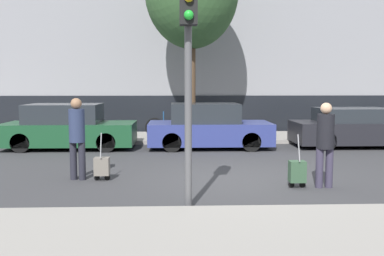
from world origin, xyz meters
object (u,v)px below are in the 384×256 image
at_px(parked_car_1, 208,127).
at_px(traffic_light, 188,45).
at_px(parked_car_2, 357,128).
at_px(trolley_left, 102,166).
at_px(pedestrian_right, 325,140).
at_px(pedestrian_left, 77,133).
at_px(parked_car_0, 68,128).
at_px(parked_bicycle, 169,127).
at_px(trolley_right, 297,172).

bearing_deg(parked_car_1, traffic_light, -97.00).
relative_size(parked_car_2, trolley_left, 4.11).
height_order(parked_car_2, pedestrian_right, pedestrian_right).
height_order(parked_car_2, pedestrian_left, pedestrian_left).
xyz_separation_m(parked_car_0, pedestrian_right, (6.48, -5.57, 0.30)).
distance_m(pedestrian_right, traffic_light, 3.60).
distance_m(traffic_light, parked_bicycle, 9.35).
relative_size(trolley_left, trolley_right, 0.96).
distance_m(pedestrian_right, trolley_right, 0.85).
xyz_separation_m(pedestrian_right, parked_bicycle, (-3.26, 7.59, -0.49)).
xyz_separation_m(parked_car_1, trolley_right, (1.38, -5.54, -0.35)).
xyz_separation_m(trolley_right, traffic_light, (-2.24, -1.48, 2.38)).
bearing_deg(parked_car_0, pedestrian_right, -40.68).
relative_size(parked_car_1, pedestrian_left, 2.23).
bearing_deg(pedestrian_left, parked_car_2, -139.43).
xyz_separation_m(parked_car_1, parked_car_2, (4.99, 0.08, -0.06)).
xyz_separation_m(pedestrian_right, traffic_light, (-2.79, -1.48, 1.73)).
bearing_deg(traffic_light, pedestrian_right, 28.00).
height_order(parked_car_0, parked_car_1, parked_car_1).
xyz_separation_m(pedestrian_left, pedestrian_right, (5.14, -0.92, -0.04)).
distance_m(pedestrian_left, pedestrian_right, 5.22).
bearing_deg(traffic_light, parked_bicycle, 92.97).
relative_size(pedestrian_left, trolley_left, 1.71).
relative_size(trolley_left, pedestrian_right, 0.61).
bearing_deg(traffic_light, trolley_right, 33.53).
bearing_deg(trolley_left, pedestrian_right, -10.10).
bearing_deg(traffic_light, pedestrian_left, 134.34).
xyz_separation_m(parked_car_0, parked_car_1, (4.56, -0.04, 0.00)).
bearing_deg(trolley_right, pedestrian_right, -0.05).
distance_m(parked_car_0, trolley_left, 5.13).
height_order(parked_car_1, pedestrian_right, pedestrian_right).
height_order(parked_car_2, trolley_left, parked_car_2).
xyz_separation_m(pedestrian_right, trolley_right, (-0.55, 0.00, -0.65)).
relative_size(parked_car_1, parked_bicycle, 2.25).
height_order(pedestrian_left, traffic_light, traffic_light).
bearing_deg(trolley_right, parked_car_1, 103.95).
bearing_deg(parked_car_2, parked_car_1, -179.07).
bearing_deg(parked_bicycle, pedestrian_left, -105.74).
bearing_deg(parked_car_0, trolley_left, -68.36).
relative_size(parked_car_0, parked_car_1, 1.05).
bearing_deg(pedestrian_right, parked_car_1, 109.30).
bearing_deg(pedestrian_left, trolley_right, 179.43).
xyz_separation_m(pedestrian_left, parked_bicycle, (1.88, 6.67, -0.53)).
bearing_deg(parked_car_0, parked_bicycle, 32.03).
bearing_deg(trolley_right, parked_car_2, 57.23).
bearing_deg(parked_bicycle, parked_car_2, -17.35).
bearing_deg(pedestrian_left, parked_bicycle, -94.94).
height_order(parked_car_1, parked_car_2, parked_car_1).
height_order(trolley_right, traffic_light, traffic_light).
bearing_deg(parked_car_1, trolley_left, -119.53).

